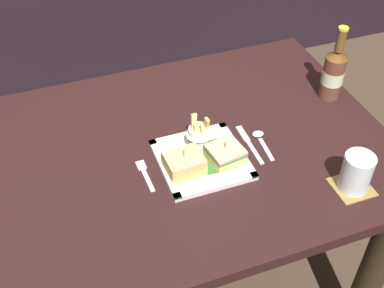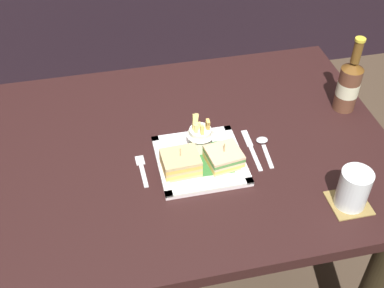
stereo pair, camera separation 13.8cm
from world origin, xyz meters
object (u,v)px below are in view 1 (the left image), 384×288
object	(u,v)px
water_glass	(356,174)
knife	(249,143)
dining_table	(183,185)
sandwich_half_left	(184,164)
fork	(145,174)
square_plate	(202,160)
beer_bottle	(333,73)
fries_cup	(199,134)
sandwich_half_right	(225,154)
spoon	(260,138)

from	to	relation	value
water_glass	knife	distance (m)	0.32
dining_table	knife	xyz separation A→B (m)	(0.19, -0.05, 0.16)
sandwich_half_left	fork	distance (m)	0.11
square_plate	beer_bottle	bearing A→B (deg)	16.20
dining_table	fries_cup	bearing A→B (deg)	-31.21
square_plate	sandwich_half_right	world-z (taller)	sandwich_half_right
square_plate	beer_bottle	size ratio (longest dim) A/B	0.96
square_plate	sandwich_half_right	size ratio (longest dim) A/B	2.33
sandwich_half_right	water_glass	world-z (taller)	water_glass
sandwich_half_right	beer_bottle	size ratio (longest dim) A/B	0.41
sandwich_half_left	knife	size ratio (longest dim) A/B	0.60
dining_table	sandwich_half_right	bearing A→B (deg)	-47.09
sandwich_half_left	beer_bottle	distance (m)	0.59
sandwich_half_left	fork	xyz separation A→B (m)	(-0.10, 0.03, -0.03)
sandwich_half_right	beer_bottle	xyz separation A→B (m)	(0.44, 0.17, 0.06)
square_plate	knife	distance (m)	0.16
sandwich_half_right	beer_bottle	distance (m)	0.47
fork	sandwich_half_left	bearing A→B (deg)	-17.83
fork	spoon	bearing A→B (deg)	3.34
sandwich_half_left	fries_cup	bearing A→B (deg)	45.67
sandwich_half_right	square_plate	bearing A→B (deg)	157.69
square_plate	knife	bearing A→B (deg)	8.93
dining_table	beer_bottle	size ratio (longest dim) A/B	4.87
square_plate	beer_bottle	world-z (taller)	beer_bottle
sandwich_half_left	spoon	size ratio (longest dim) A/B	0.82
knife	water_glass	bearing A→B (deg)	-54.40
fries_cup	spoon	distance (m)	0.19
sandwich_half_right	knife	world-z (taller)	sandwich_half_right
sandwich_half_right	dining_table	bearing A→B (deg)	132.91
sandwich_half_left	dining_table	bearing A→B (deg)	73.25
square_plate	fork	xyz separation A→B (m)	(-0.16, 0.01, -0.01)
square_plate	fork	size ratio (longest dim) A/B	1.93
beer_bottle	spoon	xyz separation A→B (m)	(-0.30, -0.12, -0.08)
fries_cup	knife	distance (m)	0.16
sandwich_half_right	spoon	xyz separation A→B (m)	(0.14, 0.05, -0.03)
fries_cup	fork	xyz separation A→B (m)	(-0.17, -0.04, -0.06)
fork	spoon	world-z (taller)	spoon
dining_table	water_glass	xyz separation A→B (m)	(0.37, -0.30, 0.21)
sandwich_half_right	fork	bearing A→B (deg)	171.59
beer_bottle	sandwich_half_right	bearing A→B (deg)	-158.84
dining_table	water_glass	bearing A→B (deg)	-39.36
fork	knife	world-z (taller)	same
sandwich_half_left	knife	distance (m)	0.23
dining_table	sandwich_half_right	xyz separation A→B (m)	(0.09, -0.10, 0.19)
beer_bottle	knife	xyz separation A→B (m)	(-0.34, -0.12, -0.09)
sandwich_half_right	fork	xyz separation A→B (m)	(-0.22, 0.03, -0.03)
sandwich_half_left	fries_cup	size ratio (longest dim) A/B	0.91
fries_cup	water_glass	distance (m)	0.43
square_plate	sandwich_half_left	xyz separation A→B (m)	(-0.06, -0.02, 0.03)
sandwich_half_right	fries_cup	world-z (taller)	fries_cup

